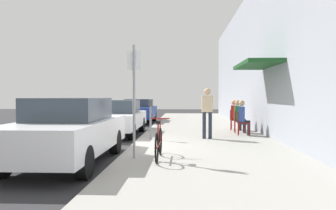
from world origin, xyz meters
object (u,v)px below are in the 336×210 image
Objects in this scene: seated_patron_0 at (243,116)px; cafe_chair_1 at (238,120)px; cafe_chair_2 at (234,118)px; parking_meter at (151,116)px; street_sign at (134,92)px; cafe_chair_0 at (242,121)px; seated_patron_2 at (235,114)px; parked_car_0 at (69,130)px; seated_patron_1 at (239,115)px; parked_car_1 at (118,117)px; pedestrian_standing at (207,109)px; parked_car_2 at (139,110)px; bicycle_0 at (159,143)px.

seated_patron_0 is 1.48× the size of cafe_chair_1.
cafe_chair_2 is at bearing 91.84° from seated_patron_0.
cafe_chair_2 is at bearing 44.57° from parking_meter.
street_sign is 2.99× the size of cafe_chair_0.
seated_patron_2 is (3.33, 6.38, -0.82)m from street_sign.
cafe_chair_1 is (4.77, 5.52, -0.15)m from parked_car_0.
parked_car_0 is 7.33m from seated_patron_1.
seated_patron_0 is at bearing -88.16° from cafe_chair_2.
parking_meter is 3.92m from cafe_chair_1.
parked_car_1 reaches higher than cafe_chair_2.
parking_meter is (1.55, -2.18, 0.16)m from parked_car_1.
parked_car_0 is 1.74m from street_sign.
cafe_chair_0 is 0.51× the size of pedestrian_standing.
parked_car_0 is 11.67m from parked_car_2.
cafe_chair_2 is at bearing 89.98° from cafe_chair_0.
seated_patron_0 and seated_patron_1 have the same top height.
parked_car_0 is 1.69× the size of street_sign.
pedestrian_standing is at bearing -141.72° from cafe_chair_0.
parked_car_2 is at bearing 132.55° from cafe_chair_2.
parking_meter is at bearing -145.99° from seated_patron_1.
seated_patron_2 is (0.00, 0.95, 0.00)m from seated_patron_1.
parked_car_0 reaches higher than cafe_chair_2.
seated_patron_1 reaches higher than bicycle_0.
parked_car_2 is at bearing 124.57° from seated_patron_0.
bicycle_0 is (2.07, -11.66, -0.25)m from parked_car_2.
bicycle_0 is 1.01× the size of pedestrian_standing.
seated_patron_2 is at bearing 86.32° from cafe_chair_1.
bicycle_0 is at bearing -6.72° from street_sign.
parked_car_2 is 5.06× the size of cafe_chair_1.
parked_car_2 is 5.06× the size of cafe_chair_2.
cafe_chair_0 is (4.77, 4.68, -0.15)m from parked_car_0.
parking_meter is 4.55m from seated_patron_2.
seated_patron_0 is 1.79m from seated_patron_2.
parked_car_1 is 5.06× the size of cafe_chair_0.
parked_car_0 is 3.41× the size of seated_patron_1.
bicycle_0 is at bearing -69.26° from parked_car_1.
seated_patron_1 is at bearing -90.03° from seated_patron_2.
pedestrian_standing is (1.88, 0.32, 0.23)m from parking_meter.
bicycle_0 is at bearing -116.64° from seated_patron_1.
parking_meter reaches higher than cafe_chair_0.
seated_patron_0 is at bearing -55.43° from parked_car_2.
cafe_chair_1 is 0.96m from seated_patron_2.
parked_car_0 is 1.00× the size of parked_car_1.
parked_car_1 is 2.59× the size of pedestrian_standing.
bicycle_0 is 1.97× the size of cafe_chair_2.
street_sign is at bearing 3.24° from parked_car_0.
bicycle_0 is 1.33× the size of seated_patron_1.
seated_patron_1 reaches higher than parked_car_1.
parked_car_1 is at bearing 151.52° from pedestrian_standing.
parked_car_1 is 3.33× the size of parking_meter.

